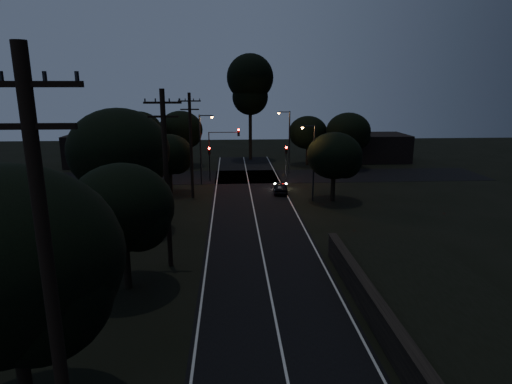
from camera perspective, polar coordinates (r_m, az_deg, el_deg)
road_surface at (r=43.28m, az=-0.57°, el=-0.92°), size 60.00×70.00×0.03m
retaining_wall at (r=19.85m, az=28.81°, el=-20.03°), size 6.93×26.00×1.60m
utility_pole_near at (r=10.69m, az=-25.35°, el=-14.91°), size 2.20×0.30×12.00m
utility_pole_mid at (r=26.50m, az=-11.87°, el=1.89°), size 2.20×0.30×11.00m
utility_pole_far at (r=43.20m, az=-8.67°, el=6.31°), size 2.20×0.30×10.50m
tree_left_a at (r=15.15m, az=-29.61°, el=-8.72°), size 7.08×7.08×8.95m
tree_left_b at (r=24.14m, az=-17.01°, el=-2.29°), size 5.64×5.64×7.16m
tree_left_c at (r=33.86m, az=-17.39°, el=4.94°), size 7.58×7.58×9.58m
tree_left_d at (r=45.53m, az=-11.32°, el=4.79°), size 4.96×4.96×6.29m
tree_far_nw at (r=61.20m, az=-9.81°, el=8.06°), size 6.12×6.12×7.75m
tree_far_w at (r=58.02m, az=-15.19°, el=7.60°), size 6.23×6.23×7.94m
tree_far_ne at (r=61.93m, az=7.13°, el=7.76°), size 5.52×5.52×6.98m
tree_far_e at (r=60.11m, az=12.42°, el=7.76°), size 6.01×6.01×7.62m
tree_right_a at (r=42.36m, az=10.67°, el=4.62°), size 5.36×5.36×6.82m
tall_pine at (r=65.71m, az=-0.78°, el=14.22°), size 6.94×6.94×15.78m
building_left at (r=65.77m, az=-19.31°, el=5.41°), size 10.00×8.00×4.40m
building_right at (r=67.99m, az=15.62°, el=5.77°), size 9.00×7.00×4.00m
signal_left at (r=51.37m, az=-6.23°, el=4.61°), size 0.28×0.35×4.10m
signal_right at (r=51.74m, az=4.03°, el=4.73°), size 0.28×0.35×4.10m
signal_mast at (r=51.10m, az=-4.37°, el=6.31°), size 3.70×0.35×6.25m
streetlight_a at (r=49.18m, az=-7.22°, el=6.28°), size 1.66×0.26×8.00m
streetlight_b at (r=55.53m, az=4.26°, el=7.23°), size 1.66×0.26×8.00m
streetlight_c at (r=41.96m, az=7.50°, el=4.56°), size 1.46×0.26×7.50m
car at (r=45.53m, az=3.31°, el=0.60°), size 1.80×3.73×1.23m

